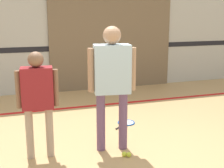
# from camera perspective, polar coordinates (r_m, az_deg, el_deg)

# --- Properties ---
(ground_plane) EXTENTS (16.00, 16.00, 0.00)m
(ground_plane) POSITION_cam_1_polar(r_m,az_deg,el_deg) (4.45, -0.98, -11.61)
(ground_plane) COLOR tan
(wall_back) EXTENTS (16.00, 0.07, 3.20)m
(wall_back) POSITION_cam_1_polar(r_m,az_deg,el_deg) (7.40, -9.03, 10.88)
(wall_back) COLOR beige
(wall_back) RESTS_ON ground_plane
(wall_panel) EXTENTS (3.05, 0.05, 2.21)m
(wall_panel) POSITION_cam_1_polar(r_m,az_deg,el_deg) (7.65, 0.03, 7.44)
(wall_panel) COLOR #756047
(wall_panel) RESTS_ON ground_plane
(floor_stripe) EXTENTS (14.40, 0.10, 0.01)m
(floor_stripe) POSITION_cam_1_polar(r_m,az_deg,el_deg) (6.27, -6.40, -4.23)
(floor_stripe) COLOR red
(floor_stripe) RESTS_ON ground_plane
(person_instructor) EXTENTS (0.63, 0.33, 1.68)m
(person_instructor) POSITION_cam_1_polar(r_m,az_deg,el_deg) (4.10, 0.00, 1.57)
(person_instructor) COLOR #6B4C70
(person_instructor) RESTS_ON ground_plane
(person_student_left) EXTENTS (0.53, 0.25, 1.39)m
(person_student_left) POSITION_cam_1_polar(r_m,az_deg,el_deg) (4.02, -13.46, -1.72)
(person_student_left) COLOR tan
(person_student_left) RESTS_ON ground_plane
(racket_spare_on_floor) EXTENTS (0.48, 0.45, 0.03)m
(racket_spare_on_floor) POSITION_cam_1_polar(r_m,az_deg,el_deg) (5.36, 2.52, -7.12)
(racket_spare_on_floor) COLOR blue
(racket_spare_on_floor) RESTS_ON ground_plane
(tennis_ball_near_instructor) EXTENTS (0.07, 0.07, 0.07)m
(tennis_ball_near_instructor) POSITION_cam_1_polar(r_m,az_deg,el_deg) (4.19, 3.11, -12.75)
(tennis_ball_near_instructor) COLOR #CCE038
(tennis_ball_near_instructor) RESTS_ON ground_plane
(tennis_ball_by_spare_racket) EXTENTS (0.07, 0.07, 0.07)m
(tennis_ball_by_spare_racket) POSITION_cam_1_polar(r_m,az_deg,el_deg) (5.46, 2.36, -6.47)
(tennis_ball_by_spare_racket) COLOR #CCE038
(tennis_ball_by_spare_racket) RESTS_ON ground_plane
(tennis_ball_stray_left) EXTENTS (0.07, 0.07, 0.07)m
(tennis_ball_stray_left) POSITION_cam_1_polar(r_m,az_deg,el_deg) (4.20, 2.24, -12.69)
(tennis_ball_stray_left) COLOR #CCE038
(tennis_ball_stray_left) RESTS_ON ground_plane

